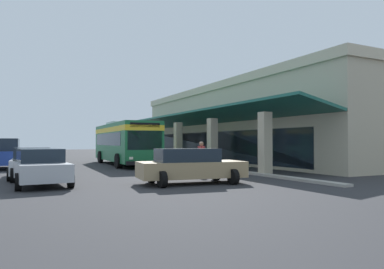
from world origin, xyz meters
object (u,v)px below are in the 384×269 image
Objects in this scene: pedestrian at (201,156)px; parked_sedan_tan at (190,166)px; potted_palm at (155,153)px; parked_sedan_silver at (40,166)px; transit_bus at (124,141)px; parked_suv_blue at (4,153)px; parked_sedan_white at (32,162)px.

parked_sedan_tan is at bearing -34.98° from pedestrian.
parked_sedan_silver is at bearing -33.12° from potted_palm.
transit_bus is 2.51× the size of parked_sedan_silver.
transit_bus is at bearing 93.67° from parked_suv_blue.
parked_sedan_white is (-5.88, -5.79, 0.00)m from parked_sedan_tan.
parked_sedan_silver is (11.14, -6.60, -1.10)m from transit_bus.
transit_bus reaches higher than parked_suv_blue.
parked_sedan_silver is at bearing 2.45° from parked_sedan_white.
parked_sedan_tan is 1.02× the size of parked_sedan_white.
parked_suv_blue is 13.59m from pedestrian.
pedestrian is (-0.77, 7.81, 0.25)m from parked_sedan_silver.
parked_sedan_tan is 2.60× the size of pedestrian.
transit_bus is 10.22m from parked_sedan_white.
parked_sedan_silver is at bearing 8.32° from parked_suv_blue.
parked_sedan_tan is 8.25m from parked_sedan_white.
parked_suv_blue is 1.06× the size of parked_sedan_tan.
transit_bus reaches higher than potted_palm.
parked_sedan_white is at bearing -177.55° from parked_sedan_silver.
potted_palm is at bearing 143.01° from transit_bus.
transit_bus reaches higher than parked_sedan_white.
potted_palm is at bearing 118.60° from parked_suv_blue.
parked_sedan_tan is at bearing 44.59° from parked_sedan_white.
parked_sedan_silver and parked_sedan_white have the same top height.
parked_suv_blue is at bearing -136.43° from pedestrian.
parked_sedan_white is (7.07, 1.40, -0.27)m from parked_suv_blue.
parked_sedan_tan is at bearing -16.51° from potted_palm.
parked_suv_blue reaches higher than parked_sedan_white.
pedestrian is (2.78, 7.96, 0.25)m from parked_sedan_white.
transit_bus is 13.00m from parked_sedan_silver.
transit_bus is at bearing 175.94° from parked_sedan_tan.
parked_suv_blue is (0.52, -8.15, -0.84)m from transit_bus.
parked_suv_blue reaches higher than pedestrian.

